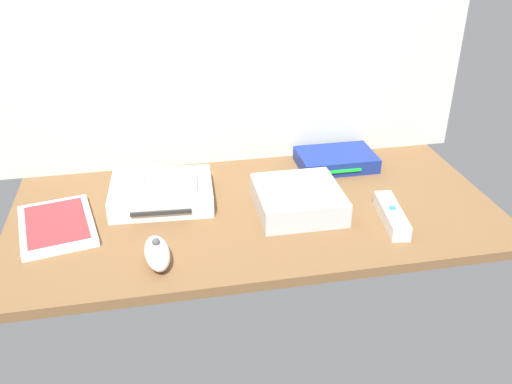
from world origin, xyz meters
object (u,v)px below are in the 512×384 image
game_console (162,193)px  network_router (336,160)px  mini_computer (298,199)px  game_case (57,225)px  remote_nunchuk (157,253)px  remote_wand (391,215)px  remote_classic_pad (161,181)px

game_console → network_router: (41.53, 9.59, -0.50)cm
mini_computer → game_console: bearing=162.0°
game_case → remote_nunchuk: (18.89, -15.04, 1.28)cm
game_console → mini_computer: size_ratio=1.28×
remote_wand → remote_classic_pad: remote_classic_pad is taller
game_case → remote_classic_pad: (20.75, 5.78, 4.65)cm
game_console → game_case: bearing=-158.5°
game_console → remote_nunchuk: 21.79cm
game_case → remote_nunchuk: bearing=-50.0°
game_console → mini_computer: mini_computer is taller
game_console → remote_wand: (44.30, -16.74, -0.69)cm
game_console → mini_computer: (27.26, -8.85, 0.44)cm
network_router → remote_wand: same height
mini_computer → network_router: 23.34cm
mini_computer → game_case: (-47.92, 2.18, -1.88)cm
game_case → remote_wand: (64.96, -10.07, 0.75)cm
mini_computer → remote_classic_pad: 28.45cm
network_router → remote_nunchuk: size_ratio=1.74×
game_console → remote_classic_pad: bearing=-80.9°
mini_computer → remote_classic_pad: (-27.17, 7.96, 2.77)cm
mini_computer → game_case: mini_computer is taller
game_console → remote_nunchuk: remote_nunchuk is taller
game_case → network_router: size_ratio=1.18×
remote_nunchuk → game_console: bearing=80.0°
remote_nunchuk → remote_classic_pad: size_ratio=0.69×
mini_computer → remote_wand: mini_computer is taller
game_console → remote_nunchuk: (-1.77, -21.72, -0.16)cm
remote_wand → game_case: bearing=179.2°
remote_classic_pad → mini_computer: bearing=-11.6°
mini_computer → remote_nunchuk: 31.75cm
mini_computer → network_router: size_ratio=0.95×
game_console → remote_nunchuk: size_ratio=2.12×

